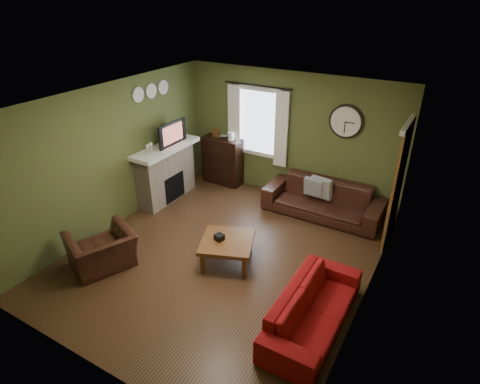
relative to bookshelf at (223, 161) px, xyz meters
The scene contains 31 objects.
floor 2.87m from the bookshelf, 57.82° to the right, with size 4.60×5.20×0.00m, color #442B1A.
ceiling 3.50m from the bookshelf, 57.82° to the right, with size 4.60×5.20×0.00m, color white.
wall_left 2.64m from the bookshelf, 108.41° to the right, with size 0.00×5.20×2.60m, color #4E5A2B.
wall_right 4.56m from the bookshelf, 32.15° to the right, with size 0.00×5.20×2.60m, color #4E5A2B.
wall_back 1.70m from the bookshelf, ahead, with size 4.60×0.00×2.60m, color #4E5A2B.
wall_front 5.27m from the bookshelf, 73.23° to the right, with size 4.60×0.00×2.60m, color #4E5A2B.
fireplace 1.38m from the bookshelf, 115.64° to the right, with size 0.40×1.40×1.10m, color tan.
firebox 1.33m from the bookshelf, 108.11° to the right, with size 0.04×0.60×0.55m, color black.
mantel 1.49m from the bookshelf, 114.51° to the right, with size 0.58×1.60×0.08m, color white.
tv 1.47m from the bookshelf, 116.58° to the right, with size 0.60×0.08×0.35m, color black.
tv_screen 1.48m from the bookshelf, 113.12° to the right, with size 0.02×0.62×0.36m, color #994C3F.
medallion_left 2.47m from the bookshelf, 115.99° to the right, with size 0.28×0.28×0.03m, color white.
medallion_mid 2.26m from the bookshelf, 122.01° to the right, with size 0.28×0.28×0.03m, color white.
medallion_right 2.09m from the bookshelf, 131.05° to the right, with size 0.28×0.28×0.03m, color white.
window_pane 1.28m from the bookshelf, 13.23° to the left, with size 1.00×0.02×1.30m, color silver, non-canonical shape.
curtain_rod 1.92m from the bookshelf, ahead, with size 0.03×0.03×1.50m, color black.
curtain_left 0.96m from the bookshelf, 19.30° to the left, with size 0.28×0.04×1.55m, color white.
curtain_right 1.64m from the bookshelf, ahead, with size 0.28×0.04×1.55m, color white.
wall_clock 2.90m from the bookshelf, ahead, with size 0.64×0.06×0.64m, color white, non-canonical shape.
door 3.85m from the bookshelf, ahead, with size 0.05×0.90×2.10m, color brown.
bookshelf is the anchor object (origin of this frame).
book 0.48m from the bookshelf, 126.74° to the left, with size 0.16×0.22×0.02m, color brown.
sofa_brown 2.48m from the bookshelf, ahead, with size 2.27×0.89×0.66m, color #321811.
pillow_left 2.26m from the bookshelf, ahead, with size 0.36×0.11×0.36m, color #90959B.
pillow_right 2.40m from the bookshelf, ahead, with size 0.42×0.13×0.42m, color #90959B.
sofa_red 4.56m from the bookshelf, 42.69° to the right, with size 1.93×0.76×0.56m, color maroon.
armchair 3.59m from the bookshelf, 89.97° to the right, with size 0.96×0.83×0.62m, color #321811.
coffee_table 3.02m from the bookshelf, 56.39° to the right, with size 0.81×0.81×0.43m, color brown, non-canonical shape.
tissue_box 2.99m from the bookshelf, 58.74° to the right, with size 0.13×0.13×0.10m, color black.
wine_glass_a 1.98m from the bookshelf, 107.36° to the right, with size 0.07×0.07×0.20m, color white, non-canonical shape.
wine_glass_b 1.90m from the bookshelf, 108.27° to the right, with size 0.07×0.07×0.21m, color white, non-canonical shape.
Camera 1 is at (2.99, -4.58, 4.04)m, focal length 30.00 mm.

